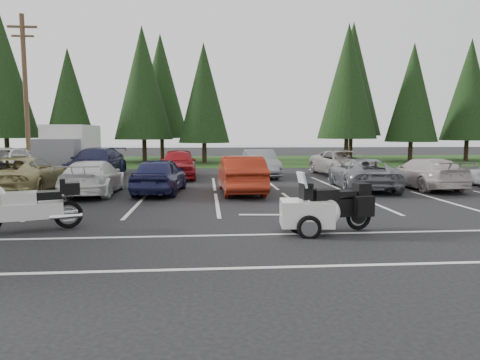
% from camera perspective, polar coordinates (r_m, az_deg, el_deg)
% --- Properties ---
extents(ground, '(120.00, 120.00, 0.00)m').
position_cam_1_polar(ground, '(13.61, -5.07, -3.96)').
color(ground, black).
rests_on(ground, ground).
extents(grass_strip, '(80.00, 16.00, 0.01)m').
position_cam_1_polar(grass_strip, '(37.47, -4.74, 2.55)').
color(grass_strip, '#183410').
rests_on(grass_strip, ground).
extents(lake_water, '(70.00, 50.00, 0.02)m').
position_cam_1_polar(lake_water, '(68.55, -1.31, 4.23)').
color(lake_water, slate).
rests_on(lake_water, ground).
extents(utility_pole, '(1.60, 0.26, 9.00)m').
position_cam_1_polar(utility_pole, '(27.44, -26.67, 10.38)').
color(utility_pole, '#473321').
rests_on(utility_pole, ground).
extents(box_truck, '(2.40, 5.60, 2.90)m').
position_cam_1_polar(box_truck, '(27.16, -22.02, 3.77)').
color(box_truck, silver).
rests_on(box_truck, ground).
extents(stall_markings, '(32.00, 16.00, 0.01)m').
position_cam_1_polar(stall_markings, '(15.58, -5.00, -2.65)').
color(stall_markings, silver).
rests_on(stall_markings, ground).
extents(conifer_2, '(5.10, 5.10, 11.89)m').
position_cam_1_polar(conifer_2, '(39.89, -29.06, 12.02)').
color(conifer_2, '#332316').
rests_on(conifer_2, ground).
extents(conifer_3, '(3.87, 3.87, 9.02)m').
position_cam_1_polar(conifer_3, '(36.50, -21.84, 10.30)').
color(conifer_3, '#332316').
rests_on(conifer_3, ground).
extents(conifer_4, '(4.80, 4.80, 11.17)m').
position_cam_1_polar(conifer_4, '(36.89, -12.82, 12.51)').
color(conifer_4, '#332316').
rests_on(conifer_4, ground).
extents(conifer_5, '(4.14, 4.14, 9.63)m').
position_cam_1_polar(conifer_5, '(35.15, -4.84, 11.49)').
color(conifer_5, '#332316').
rests_on(conifer_5, ground).
extents(conifer_6, '(4.93, 4.93, 11.48)m').
position_cam_1_polar(conifer_6, '(37.67, 14.20, 12.62)').
color(conifer_6, '#332316').
rests_on(conifer_6, ground).
extents(conifer_7, '(4.27, 4.27, 9.94)m').
position_cam_1_polar(conifer_7, '(39.39, 22.04, 10.75)').
color(conifer_7, '#332316').
rests_on(conifer_7, ground).
extents(conifer_8, '(4.53, 4.53, 10.56)m').
position_cam_1_polar(conifer_8, '(42.81, 28.29, 10.56)').
color(conifer_8, '#332316').
rests_on(conifer_8, ground).
extents(conifer_back_b, '(4.97, 4.97, 11.58)m').
position_cam_1_polar(conifer_back_b, '(41.34, -10.50, 12.20)').
color(conifer_back_b, '#332316').
rests_on(conifer_back_b, ground).
extents(conifer_back_c, '(5.50, 5.50, 12.81)m').
position_cam_1_polar(conifer_back_c, '(42.82, 14.76, 12.86)').
color(conifer_back_c, '#332316').
rests_on(conifer_back_c, ground).
extents(car_near_2, '(2.79, 5.47, 1.48)m').
position_cam_1_polar(car_near_2, '(19.40, -26.88, 0.64)').
color(car_near_2, tan).
rests_on(car_near_2, ground).
extents(car_near_3, '(1.92, 4.64, 1.34)m').
position_cam_1_polar(car_near_3, '(17.86, -18.92, 0.33)').
color(car_near_3, silver).
rests_on(car_near_3, ground).
extents(car_near_4, '(2.10, 4.40, 1.45)m').
position_cam_1_polar(car_near_4, '(17.48, -10.64, 0.62)').
color(car_near_4, '#1C1F47').
rests_on(car_near_4, ground).
extents(car_near_5, '(1.76, 4.63, 1.51)m').
position_cam_1_polar(car_near_5, '(17.31, 0.12, 0.77)').
color(car_near_5, maroon).
rests_on(car_near_5, ground).
extents(car_near_6, '(2.68, 5.05, 1.35)m').
position_cam_1_polar(car_near_6, '(19.17, 15.98, 0.82)').
color(car_near_6, slate).
rests_on(car_near_6, ground).
extents(car_near_7, '(2.10, 4.71, 1.34)m').
position_cam_1_polar(car_near_7, '(20.34, 23.38, 0.84)').
color(car_near_7, '#BBB3AC').
rests_on(car_near_7, ground).
extents(car_far_0, '(3.08, 6.13, 1.66)m').
position_cam_1_polar(car_far_0, '(25.35, -29.40, 1.88)').
color(car_far_0, white).
rests_on(car_far_0, ground).
extents(car_far_1, '(2.61, 5.72, 1.62)m').
position_cam_1_polar(car_far_1, '(24.31, -18.64, 2.16)').
color(car_far_1, '#171B3B').
rests_on(car_far_1, ground).
extents(car_far_2, '(2.01, 4.72, 1.59)m').
position_cam_1_polar(car_far_2, '(23.18, -8.22, 2.19)').
color(car_far_2, maroon).
rests_on(car_far_2, ground).
extents(car_far_3, '(1.76, 4.57, 1.48)m').
position_cam_1_polar(car_far_3, '(23.69, 2.72, 2.21)').
color(car_far_3, slate).
rests_on(car_far_3, ground).
extents(car_far_4, '(2.89, 5.41, 1.44)m').
position_cam_1_polar(car_far_4, '(24.95, 13.51, 2.20)').
color(car_far_4, '#ABA39D').
rests_on(car_far_4, ground).
extents(touring_motorcycle, '(2.92, 1.67, 1.54)m').
position_cam_1_polar(touring_motorcycle, '(11.68, -26.47, -2.46)').
color(touring_motorcycle, silver).
rests_on(touring_motorcycle, ground).
extents(cargo_trailer, '(1.88, 1.17, 0.83)m').
position_cam_1_polar(cargo_trailer, '(10.42, 8.85, -4.85)').
color(cargo_trailer, white).
rests_on(cargo_trailer, ground).
extents(adventure_motorcycle, '(2.64, 1.39, 1.53)m').
position_cam_1_polar(adventure_motorcycle, '(10.62, 12.00, -2.78)').
color(adventure_motorcycle, black).
rests_on(adventure_motorcycle, ground).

